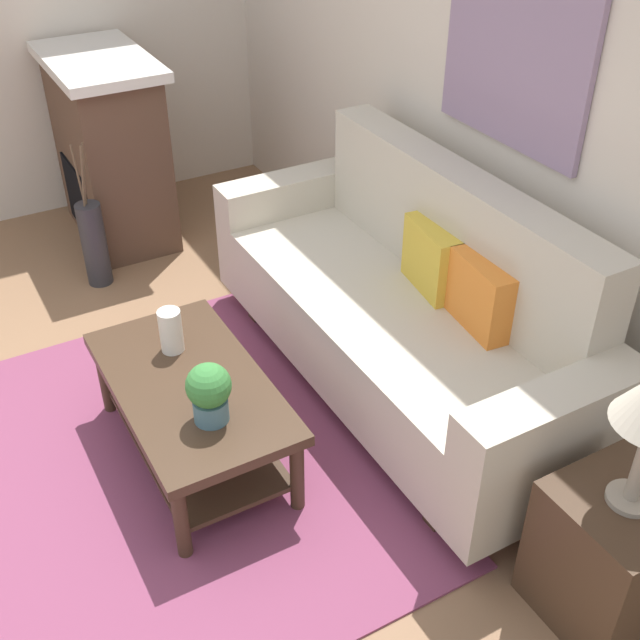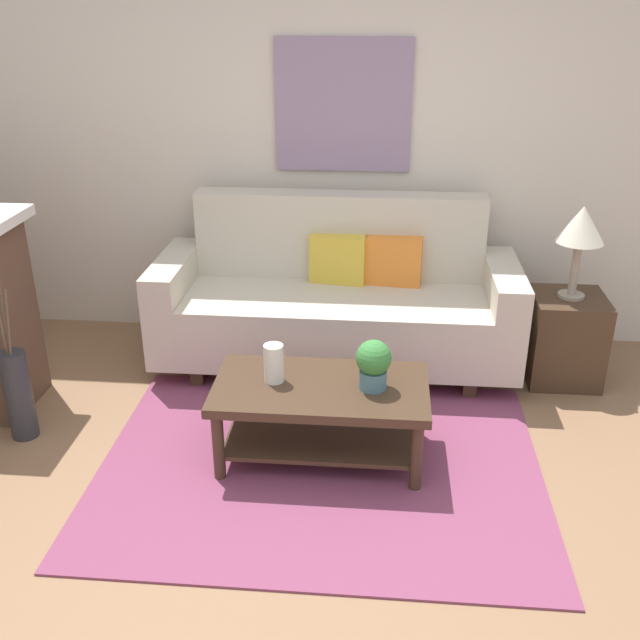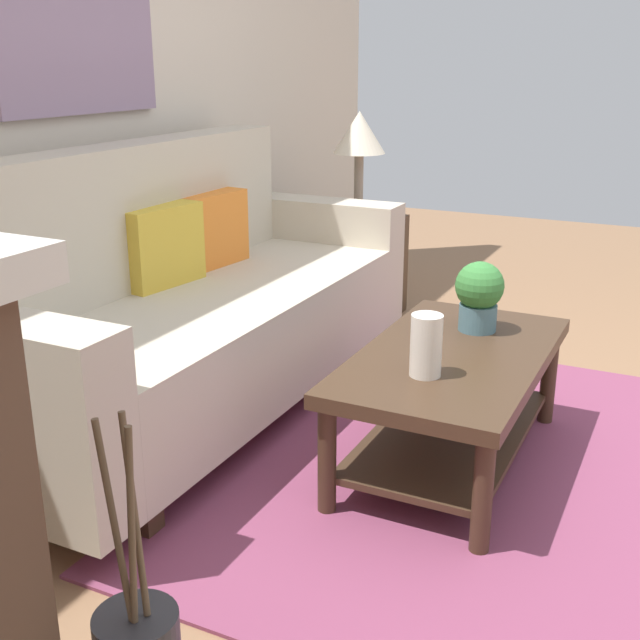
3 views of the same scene
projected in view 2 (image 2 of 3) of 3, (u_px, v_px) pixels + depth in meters
ground_plane at (310, 531)px, 3.33m from camera, size 9.53×9.53×0.00m
wall_back at (343, 143)px, 4.80m from camera, size 5.53×0.10×2.70m
area_rug at (320, 466)px, 3.78m from camera, size 2.28×1.77×0.01m
couch at (336, 302)px, 4.69m from camera, size 2.29×0.84×1.08m
throw_pillow_mustard at (338, 259)px, 4.70m from camera, size 0.37×0.17×0.32m
throw_pillow_orange at (393, 261)px, 4.68m from camera, size 0.37×0.16×0.32m
coffee_table at (321, 404)px, 3.75m from camera, size 1.10×0.60×0.43m
tabletop_vase at (274, 363)px, 3.70m from camera, size 0.10×0.10×0.20m
potted_plant_tabletop at (373, 363)px, 3.61m from camera, size 0.18×0.18×0.26m
side_table at (564, 338)px, 4.55m from camera, size 0.44×0.44×0.56m
table_lamp at (581, 228)px, 4.25m from camera, size 0.28×0.28×0.57m
floor_vase at (19, 395)px, 3.95m from camera, size 0.15×0.15×0.51m
floor_vase_branch_a at (8, 322)px, 3.76m from camera, size 0.03×0.05×0.36m
floor_vase_branch_b at (4, 321)px, 3.78m from camera, size 0.01×0.05×0.36m
floor_vase_branch_c at (1, 323)px, 3.75m from camera, size 0.01×0.03×0.36m
framed_painting at (343, 106)px, 4.64m from camera, size 0.88×0.03×0.83m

